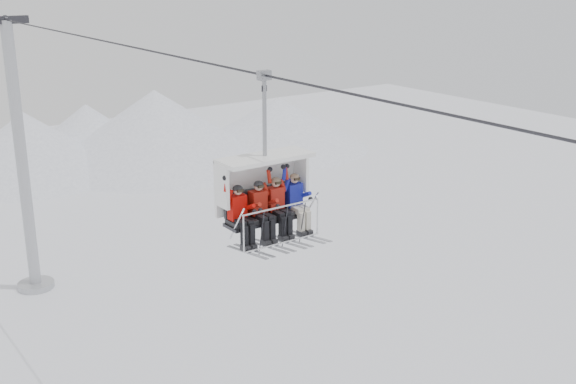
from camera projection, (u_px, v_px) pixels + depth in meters
lift_tower_right at (24, 179)px, 34.95m from camera, size 2.00×1.80×13.48m
haul_cable at (288, 80)px, 15.63m from camera, size 0.06×50.00×0.06m
chairlift_carrier at (262, 185)px, 17.24m from camera, size 2.31×1.17×3.98m
skier_far_left at (240, 213)px, 16.69m from camera, size 0.40×1.69×1.58m
skier_center_left at (261, 209)px, 17.00m from camera, size 0.40×1.69×1.58m
skier_center_right at (278, 205)px, 17.28m from camera, size 0.40×1.69×1.58m
skier_far_right at (296, 201)px, 17.58m from camera, size 0.40×1.69×1.58m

